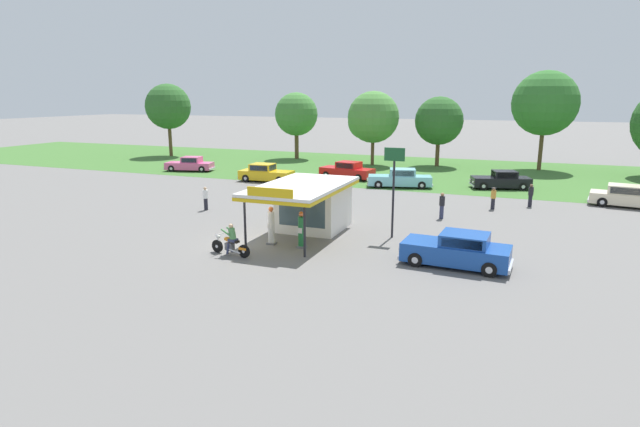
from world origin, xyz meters
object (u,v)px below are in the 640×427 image
gas_pump_offside (301,231)px  motorcycle_with_rider (231,242)px  parked_car_back_row_centre_right (347,171)px  bystander_standing_back_lot (493,198)px  parked_car_second_row_spare (266,173)px  bystander_strolling_foreground (531,195)px  bystander_chatting_near_pumps (442,205)px  parked_car_back_row_far_left (501,180)px  roadside_pole_sign (394,177)px  gas_pump_nearside (271,227)px  parked_car_back_row_centre_left (400,179)px  parked_car_back_row_centre (190,165)px  parked_car_back_row_left (631,197)px  featured_classic_sedan (457,251)px  bystander_leaning_by_kiosk (206,198)px

gas_pump_offside → motorcycle_with_rider: (-2.69, -2.41, -0.21)m
parked_car_back_row_centre_right → bystander_standing_back_lot: bearing=-33.8°
parked_car_second_row_spare → bystander_strolling_foreground: (22.23, -2.97, 0.12)m
bystander_chatting_near_pumps → bystander_strolling_foreground: (5.24, 5.88, -0.04)m
motorcycle_with_rider → parked_car_back_row_far_left: size_ratio=0.45×
parked_car_second_row_spare → bystander_standing_back_lot: (19.85, -4.79, 0.08)m
roadside_pole_sign → gas_pump_offside: bearing=-136.8°
gas_pump_nearside → bystander_standing_back_lot: bearing=51.9°
gas_pump_nearside → parked_car_back_row_centre_left: size_ratio=0.35×
gas_pump_nearside → roadside_pole_sign: 7.05m
parked_car_back_row_centre → roadside_pole_sign: 30.84m
parked_car_back_row_left → parked_car_back_row_centre_left: 16.85m
gas_pump_offside → roadside_pole_sign: bearing=43.2°
featured_classic_sedan → parked_car_second_row_spare: size_ratio=0.99×
bystander_chatting_near_pumps → featured_classic_sedan: bearing=-77.5°
motorcycle_with_rider → parked_car_second_row_spare: (-8.60, 20.30, 0.06)m
bystander_leaning_by_kiosk → roadside_pole_sign: size_ratio=0.33×
roadside_pole_sign → motorcycle_with_rider: bearing=-137.3°
parked_car_back_row_centre_left → bystander_chatting_near_pumps: (4.97, -10.26, 0.17)m
gas_pump_offside → roadside_pole_sign: 5.82m
parked_car_back_row_left → parked_car_back_row_centre_left: parked_car_back_row_centre_left is taller
parked_car_second_row_spare → bystander_leaning_by_kiosk: size_ratio=3.18×
parked_car_back_row_left → parked_car_back_row_centre_right: bearing=168.0°
bystander_standing_back_lot → featured_classic_sedan: bearing=-93.7°
gas_pump_nearside → bystander_chatting_near_pumps: size_ratio=1.21×
parked_car_back_row_centre_right → parked_car_back_row_left: bearing=-12.0°
gas_pump_nearside → parked_car_back_row_centre: gas_pump_nearside is taller
parked_car_back_row_centre_right → parked_car_back_row_far_left: bearing=-1.6°
parked_car_back_row_centre_right → parked_car_back_row_far_left: 13.67m
parked_car_back_row_centre → bystander_strolling_foreground: bearing=-10.4°
bystander_strolling_foreground → motorcycle_with_rider: bearing=-128.2°
motorcycle_with_rider → bystander_strolling_foreground: (13.63, 17.33, 0.19)m
parked_car_back_row_centre → parked_car_back_row_left: bearing=-5.1°
bystander_standing_back_lot → bystander_strolling_foreground: 3.00m
parked_car_back_row_far_left → parked_car_back_row_centre_right: bearing=178.4°
parked_car_back_row_centre_left → bystander_chatting_near_pumps: size_ratio=3.42×
parked_car_second_row_spare → bystander_leaning_by_kiosk: bystander_leaning_by_kiosk is taller
gas_pump_nearside → motorcycle_with_rider: 2.62m
featured_classic_sedan → parked_car_back_row_left: bearing=60.7°
gas_pump_offside → parked_car_back_row_centre_right: (-4.92, 22.11, -0.15)m
gas_pump_nearside → bystander_chatting_near_pumps: bearing=50.6°
parked_car_second_row_spare → parked_car_back_row_far_left: bearing=10.9°
featured_classic_sedan → parked_car_back_row_far_left: bearing=87.3°
roadside_pole_sign → bystander_leaning_by_kiosk: bearing=171.1°
parked_car_back_row_centre → parked_car_back_row_centre_left: 22.37m
parked_car_back_row_centre_left → motorcycle_with_rider: bearing=-99.0°
gas_pump_offside → motorcycle_with_rider: 3.62m
motorcycle_with_rider → roadside_pole_sign: (6.53, 6.02, 2.68)m
motorcycle_with_rider → parked_car_back_row_centre_right: (-2.23, 24.53, 0.06)m
bystander_chatting_near_pumps → bystander_strolling_foreground: 7.88m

